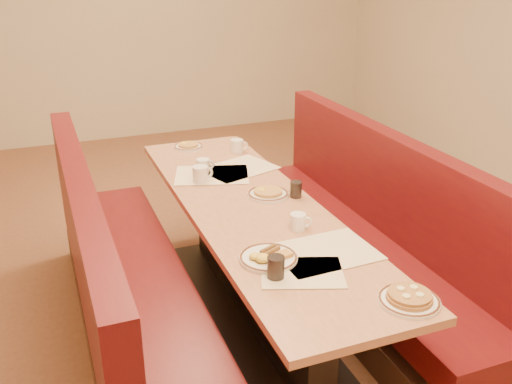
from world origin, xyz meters
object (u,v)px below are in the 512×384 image
object	(u,v)px
eggs_plate	(268,258)
soda_tumbler_mid	(296,189)
coffee_mug_a	(298,221)
booth_left	(124,293)
soda_tumbler_near	(276,268)
coffee_mug_d	(204,166)
coffee_mug_b	(201,174)
booth_right	(364,245)
diner_table	(253,266)
pancake_plate	(409,299)
coffee_mug_c	(237,146)

from	to	relation	value
eggs_plate	soda_tumbler_mid	size ratio (longest dim) A/B	2.85
coffee_mug_a	booth_left	bearing A→B (deg)	-178.43
eggs_plate	soda_tumbler_near	xyz separation A→B (m)	(-0.03, -0.15, 0.04)
eggs_plate	coffee_mug_d	bearing A→B (deg)	87.58
coffee_mug_b	coffee_mug_a	bearing A→B (deg)	-84.66
booth_right	soda_tumbler_near	xyz separation A→B (m)	(-0.91, -0.74, 0.44)
diner_table	soda_tumbler_near	size ratio (longest dim) A/B	24.32
coffee_mug_a	soda_tumbler_near	size ratio (longest dim) A/B	1.05
coffee_mug_a	coffee_mug_d	bearing A→B (deg)	126.96
eggs_plate	coffee_mug_d	distance (m)	1.18
eggs_plate	soda_tumbler_mid	xyz separation A→B (m)	(0.42, 0.61, 0.03)
eggs_plate	coffee_mug_a	distance (m)	0.35
eggs_plate	coffee_mug_b	distance (m)	1.02
diner_table	coffee_mug_b	size ratio (longest dim) A/B	18.77
booth_right	booth_left	bearing A→B (deg)	180.00
booth_right	coffee_mug_d	bearing A→B (deg)	144.75
booth_left	coffee_mug_a	distance (m)	1.01
soda_tumbler_near	diner_table	bearing A→B (deg)	76.28
pancake_plate	coffee_mug_d	size ratio (longest dim) A/B	2.09
soda_tumbler_near	booth_left	bearing A→B (deg)	126.76
diner_table	booth_left	xyz separation A→B (m)	(-0.73, 0.00, -0.01)
coffee_mug_d	coffee_mug_b	bearing A→B (deg)	-115.89
booth_right	coffee_mug_b	xyz separation A→B (m)	(-0.90, 0.43, 0.44)
diner_table	soda_tumbler_mid	bearing A→B (deg)	5.26
soda_tumbler_mid	booth_left	bearing A→B (deg)	-178.58
soda_tumbler_mid	pancake_plate	bearing A→B (deg)	-91.73
booth_right	coffee_mug_b	bearing A→B (deg)	154.19
soda_tumbler_near	soda_tumbler_mid	bearing A→B (deg)	59.44
eggs_plate	soda_tumbler_mid	world-z (taller)	soda_tumbler_mid
coffee_mug_b	coffee_mug_c	size ratio (longest dim) A/B	1.09
booth_right	coffee_mug_a	xyz separation A→B (m)	(-0.63, -0.35, 0.43)
booth_right	coffee_mug_d	distance (m)	1.11
booth_left	pancake_plate	xyz separation A→B (m)	(0.97, -1.10, 0.41)
coffee_mug_d	booth_left	bearing A→B (deg)	-141.00
diner_table	pancake_plate	xyz separation A→B (m)	(0.24, -1.10, 0.39)
diner_table	soda_tumbler_near	xyz separation A→B (m)	(-0.18, -0.74, 0.43)
diner_table	booth_left	size ratio (longest dim) A/B	1.00
coffee_mug_d	coffee_mug_a	bearing A→B (deg)	-81.61
soda_tumbler_near	coffee_mug_a	bearing A→B (deg)	53.22
eggs_plate	coffee_mug_c	xyz separation A→B (m)	(0.38, 1.47, 0.03)
diner_table	coffee_mug_b	bearing A→B (deg)	110.81
pancake_plate	coffee_mug_a	size ratio (longest dim) A/B	2.26
booth_left	soda_tumbler_near	xyz separation A→B (m)	(0.55, -0.74, 0.44)
booth_right	soda_tumbler_mid	world-z (taller)	booth_right
booth_right	eggs_plate	bearing A→B (deg)	-146.35
coffee_mug_a	soda_tumbler_near	bearing A→B (deg)	-102.34
pancake_plate	eggs_plate	bearing A→B (deg)	127.29
diner_table	coffee_mug_c	bearing A→B (deg)	75.61
coffee_mug_d	soda_tumbler_near	bearing A→B (deg)	-97.49
pancake_plate	eggs_plate	distance (m)	0.64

